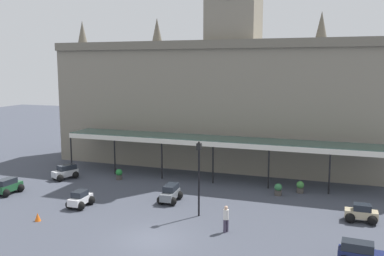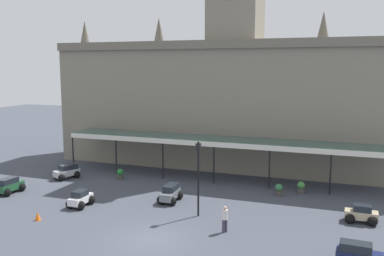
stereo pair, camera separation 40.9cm
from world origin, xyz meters
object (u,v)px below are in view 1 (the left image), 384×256
car_grey_estate (170,194)px  car_navy_estate (360,255)px  planter_forecourt_centre (300,187)px  planter_near_kerb (278,189)px  car_silver_estate (66,173)px  car_white_sedan (80,200)px  car_green_estate (8,187)px  traffic_cone (38,217)px  car_beige_sedan (361,214)px  pedestrian_near_entrance (226,218)px  victorian_lamppost (199,170)px  planter_by_canopy (119,174)px

car_grey_estate → car_navy_estate: bearing=-26.3°
planter_forecourt_centre → planter_near_kerb: size_ratio=1.00×
car_silver_estate → car_white_sedan: bearing=-47.3°
car_green_estate → planter_forecourt_centre: bearing=19.8°
car_white_sedan → car_navy_estate: 19.04m
car_grey_estate → traffic_cone: car_grey_estate is taller
car_green_estate → planter_near_kerb: car_green_estate is taller
car_silver_estate → car_beige_sedan: bearing=-6.1°
car_white_sedan → traffic_cone: bearing=-106.6°
traffic_cone → planter_near_kerb: (14.19, 10.84, 0.21)m
pedestrian_near_entrance → planter_near_kerb: bearing=76.8°
car_beige_sedan → traffic_cone: (-20.11, -6.86, -0.22)m
car_silver_estate → car_beige_sedan: 24.91m
pedestrian_near_entrance → victorian_lamppost: 3.98m
car_navy_estate → planter_by_canopy: 22.49m
victorian_lamppost → planter_forecourt_centre: 10.18m
car_green_estate → planter_by_canopy: size_ratio=2.37×
car_beige_sedan → planter_forecourt_centre: bearing=129.5°
car_silver_estate → pedestrian_near_entrance: pedestrian_near_entrance is taller
car_green_estate → planter_near_kerb: 21.46m
car_silver_estate → planter_by_canopy: bearing=16.5°
car_white_sedan → car_green_estate: size_ratio=0.90×
car_green_estate → car_navy_estate: (25.98, -4.03, 0.00)m
victorian_lamppost → planter_near_kerb: victorian_lamppost is taller
pedestrian_near_entrance → planter_near_kerb: size_ratio=1.74×
car_white_sedan → victorian_lamppost: bearing=6.5°
car_navy_estate → pedestrian_near_entrance: bearing=164.7°
car_navy_estate → planter_near_kerb: bearing=117.6°
car_silver_estate → planter_forecourt_centre: size_ratio=2.52×
traffic_cone → planter_forecourt_centre: planter_forecourt_centre is taller
car_beige_sedan → planter_forecourt_centre: 6.81m
car_green_estate → planter_near_kerb: size_ratio=2.37×
car_beige_sedan → planter_by_canopy: bearing=168.6°
car_white_sedan → planter_by_canopy: car_white_sedan is taller
pedestrian_near_entrance → car_grey_estate: bearing=141.2°
car_navy_estate → planter_by_canopy: size_ratio=2.39×
car_beige_sedan → car_navy_estate: size_ratio=0.90×
car_grey_estate → car_green_estate: (-12.95, -2.43, 0.00)m
car_grey_estate → planter_forecourt_centre: car_grey_estate is taller
car_grey_estate → victorian_lamppost: bearing=-36.6°
pedestrian_near_entrance → planter_by_canopy: 14.94m
pedestrian_near_entrance → traffic_cone: bearing=-169.6°
car_navy_estate → traffic_cone: size_ratio=4.14×
planter_by_canopy → planter_near_kerb: same height
victorian_lamppost → planter_by_canopy: (-9.70, 6.53, -2.70)m
car_silver_estate → car_green_estate: size_ratio=1.06×
car_white_sedan → victorian_lamppost: victorian_lamppost is taller
planter_near_kerb → planter_forecourt_centre: bearing=38.9°
planter_by_canopy → car_grey_estate: bearing=-32.7°
car_navy_estate → planter_forecourt_centre: 12.61m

